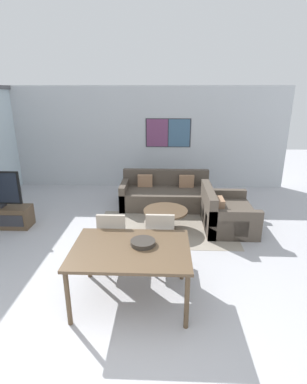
{
  "coord_description": "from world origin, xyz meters",
  "views": [
    {
      "loc": [
        0.7,
        -2.28,
        2.7
      ],
      "look_at": [
        0.5,
        2.79,
        0.95
      ],
      "focal_mm": 28.0,
      "sensor_mm": 36.0,
      "label": 1
    }
  ],
  "objects_px": {
    "sofa_side": "(224,214)",
    "fruit_bowl": "(143,242)",
    "sofa_main": "(166,195)",
    "dining_chair_centre": "(160,237)",
    "dining_table": "(131,253)",
    "dining_chair_left": "(113,237)",
    "coffee_table": "(166,215)"
  },
  "relations": [
    {
      "from": "sofa_side",
      "to": "dining_chair_left",
      "type": "height_order",
      "value": "dining_chair_left"
    },
    {
      "from": "sofa_side",
      "to": "dining_chair_centre",
      "type": "height_order",
      "value": "dining_chair_centre"
    },
    {
      "from": "sofa_side",
      "to": "dining_chair_left",
      "type": "xyz_separation_m",
      "value": [
        -2.01,
        -1.6,
        0.26
      ]
    },
    {
      "from": "sofa_main",
      "to": "sofa_side",
      "type": "relative_size",
      "value": 1.56
    },
    {
      "from": "coffee_table",
      "to": "dining_chair_left",
      "type": "height_order",
      "value": "dining_chair_left"
    },
    {
      "from": "dining_table",
      "to": "dining_chair_left",
      "type": "height_order",
      "value": "dining_chair_left"
    },
    {
      "from": "fruit_bowl",
      "to": "sofa_side",
      "type": "bearing_deg",
      "value": 56.39
    },
    {
      "from": "dining_table",
      "to": "fruit_bowl",
      "type": "bearing_deg",
      "value": 31.86
    },
    {
      "from": "sofa_side",
      "to": "dining_chair_centre",
      "type": "relative_size",
      "value": 1.42
    },
    {
      "from": "sofa_main",
      "to": "fruit_bowl",
      "type": "height_order",
      "value": "fruit_bowl"
    },
    {
      "from": "sofa_side",
      "to": "dining_chair_left",
      "type": "relative_size",
      "value": 1.42
    },
    {
      "from": "fruit_bowl",
      "to": "dining_chair_centre",
      "type": "bearing_deg",
      "value": 72.9
    },
    {
      "from": "dining_table",
      "to": "dining_chair_centre",
      "type": "xyz_separation_m",
      "value": [
        0.36,
        0.78,
        -0.17
      ]
    },
    {
      "from": "sofa_side",
      "to": "fruit_bowl",
      "type": "distance_m",
      "value": 2.76
    },
    {
      "from": "sofa_side",
      "to": "dining_table",
      "type": "distance_m",
      "value": 2.9
    },
    {
      "from": "dining_table",
      "to": "dining_chair_centre",
      "type": "height_order",
      "value": "dining_chair_centre"
    },
    {
      "from": "dining_table",
      "to": "fruit_bowl",
      "type": "relative_size",
      "value": 4.65
    },
    {
      "from": "sofa_side",
      "to": "dining_chair_left",
      "type": "distance_m",
      "value": 2.59
    },
    {
      "from": "sofa_side",
      "to": "dining_chair_centre",
      "type": "bearing_deg",
      "value": 140.63
    },
    {
      "from": "sofa_side",
      "to": "fruit_bowl",
      "type": "xyz_separation_m",
      "value": [
        -1.5,
        -2.25,
        0.54
      ]
    },
    {
      "from": "sofa_side",
      "to": "dining_chair_centre",
      "type": "xyz_separation_m",
      "value": [
        -1.29,
        -1.57,
        0.26
      ]
    },
    {
      "from": "dining_chair_left",
      "to": "dining_chair_centre",
      "type": "relative_size",
      "value": 1.0
    },
    {
      "from": "dining_chair_left",
      "to": "dining_chair_centre",
      "type": "xyz_separation_m",
      "value": [
        0.72,
        0.04,
        0.0
      ]
    },
    {
      "from": "sofa_main",
      "to": "fruit_bowl",
      "type": "bearing_deg",
      "value": -94.96
    },
    {
      "from": "sofa_main",
      "to": "dining_chair_centre",
      "type": "height_order",
      "value": "dining_chair_centre"
    },
    {
      "from": "sofa_side",
      "to": "dining_table",
      "type": "height_order",
      "value": "sofa_side"
    },
    {
      "from": "sofa_main",
      "to": "dining_table",
      "type": "bearing_deg",
      "value": -97.25
    },
    {
      "from": "sofa_main",
      "to": "dining_chair_centre",
      "type": "relative_size",
      "value": 2.21
    },
    {
      "from": "sofa_side",
      "to": "dining_chair_left",
      "type": "bearing_deg",
      "value": 128.6
    },
    {
      "from": "dining_chair_centre",
      "to": "fruit_bowl",
      "type": "relative_size",
      "value": 2.95
    },
    {
      "from": "sofa_side",
      "to": "coffee_table",
      "type": "bearing_deg",
      "value": 97.69
    },
    {
      "from": "dining_chair_left",
      "to": "coffee_table",
      "type": "bearing_deg",
      "value": 60.7
    }
  ]
}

